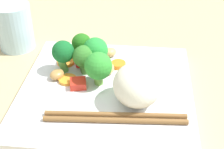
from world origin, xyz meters
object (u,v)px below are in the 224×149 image
at_px(rice_mound, 137,85).
at_px(drinking_glass, 14,27).
at_px(carrot_slice_0, 118,64).
at_px(chopstick_pair, 115,117).
at_px(broccoli_floret_2, 95,51).
at_px(square_plate, 106,92).

xyz_separation_m(rice_mound, drinking_glass, (-0.24, 0.19, -0.00)).
relative_size(rice_mound, carrot_slice_0, 2.98).
xyz_separation_m(chopstick_pair, drinking_glass, (-0.21, 0.23, 0.02)).
height_order(carrot_slice_0, chopstick_pair, same).
bearing_deg(broccoli_floret_2, chopstick_pair, -72.57).
height_order(broccoli_floret_2, carrot_slice_0, broccoli_floret_2).
xyz_separation_m(rice_mound, carrot_slice_0, (-0.03, 0.10, -0.03)).
relative_size(square_plate, chopstick_pair, 1.34).
xyz_separation_m(broccoli_floret_2, carrot_slice_0, (0.04, 0.01, -0.03)).
bearing_deg(broccoli_floret_2, rice_mound, -51.46).
distance_m(square_plate, carrot_slice_0, 0.07).
bearing_deg(chopstick_pair, broccoli_floret_2, 106.11).
bearing_deg(carrot_slice_0, chopstick_pair, -89.37).
height_order(square_plate, chopstick_pair, chopstick_pair).
bearing_deg(broccoli_floret_2, square_plate, -68.10).
bearing_deg(drinking_glass, chopstick_pair, -46.79).
xyz_separation_m(broccoli_floret_2, drinking_glass, (-0.17, 0.10, -0.01)).
relative_size(rice_mound, chopstick_pair, 0.37).
distance_m(square_plate, drinking_glass, 0.25).
bearing_deg(drinking_glass, carrot_slice_0, -22.72).
relative_size(square_plate, carrot_slice_0, 10.71).
bearing_deg(square_plate, carrot_slice_0, 74.98).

